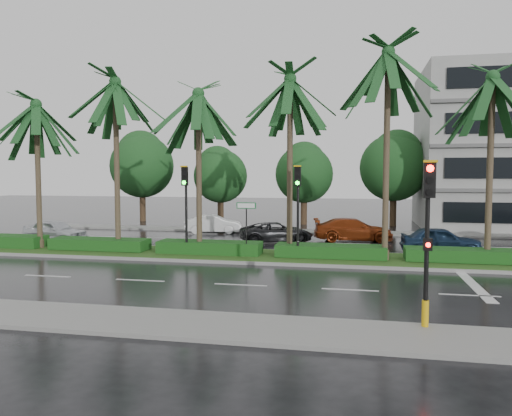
% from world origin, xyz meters
% --- Properties ---
extents(ground, '(120.00, 120.00, 0.00)m').
position_xyz_m(ground, '(0.00, 0.00, 0.00)').
color(ground, black).
rests_on(ground, ground).
extents(near_sidewalk, '(40.00, 2.40, 0.12)m').
position_xyz_m(near_sidewalk, '(0.00, -10.20, 0.06)').
color(near_sidewalk, gray).
rests_on(near_sidewalk, ground).
extents(far_sidewalk, '(40.00, 2.00, 0.12)m').
position_xyz_m(far_sidewalk, '(0.00, 12.00, 0.06)').
color(far_sidewalk, gray).
rests_on(far_sidewalk, ground).
extents(median, '(36.00, 4.00, 0.15)m').
position_xyz_m(median, '(0.00, 1.00, 0.08)').
color(median, gray).
rests_on(median, ground).
extents(hedge, '(35.20, 1.40, 0.60)m').
position_xyz_m(hedge, '(0.00, 1.00, 0.45)').
color(hedge, '#124216').
rests_on(hedge, median).
extents(lane_markings, '(34.00, 13.06, 0.01)m').
position_xyz_m(lane_markings, '(3.04, -0.43, 0.01)').
color(lane_markings, silver).
rests_on(lane_markings, ground).
extents(palm_row, '(26.30, 4.20, 10.27)m').
position_xyz_m(palm_row, '(-1.25, 1.02, 7.89)').
color(palm_row, '#413025').
rests_on(palm_row, median).
extents(signal_near, '(0.34, 0.45, 4.36)m').
position_xyz_m(signal_near, '(6.00, -9.39, 2.50)').
color(signal_near, black).
rests_on(signal_near, near_sidewalk).
extents(signal_median_left, '(0.34, 0.42, 4.36)m').
position_xyz_m(signal_median_left, '(-4.00, 0.30, 3.00)').
color(signal_median_left, black).
rests_on(signal_median_left, median).
extents(signal_median_right, '(0.34, 0.42, 4.36)m').
position_xyz_m(signal_median_right, '(1.50, 0.30, 3.00)').
color(signal_median_right, black).
rests_on(signal_median_right, median).
extents(street_sign, '(0.95, 0.09, 2.60)m').
position_xyz_m(street_sign, '(-1.00, 0.48, 2.12)').
color(street_sign, black).
rests_on(street_sign, median).
extents(bg_trees, '(33.22, 5.44, 7.86)m').
position_xyz_m(bg_trees, '(-0.20, 17.59, 4.68)').
color(bg_trees, '#3B251A').
rests_on(bg_trees, ground).
extents(car_silver, '(2.29, 4.22, 1.36)m').
position_xyz_m(car_silver, '(-13.59, 4.01, 0.68)').
color(car_silver, silver).
rests_on(car_silver, ground).
extents(car_white, '(2.07, 4.06, 1.28)m').
position_xyz_m(car_white, '(-5.50, 10.22, 0.64)').
color(car_white, white).
rests_on(car_white, ground).
extents(car_darkgrey, '(3.58, 4.81, 1.22)m').
position_xyz_m(car_darkgrey, '(-0.50, 6.62, 0.61)').
color(car_darkgrey, black).
rests_on(car_darkgrey, ground).
extents(car_red, '(2.57, 5.00, 1.39)m').
position_xyz_m(car_red, '(4.00, 8.15, 0.69)').
color(car_red, maroon).
rests_on(car_red, ground).
extents(car_blue, '(1.85, 4.10, 1.37)m').
position_xyz_m(car_blue, '(8.50, 4.31, 0.68)').
color(car_blue, '#172B47').
rests_on(car_blue, ground).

